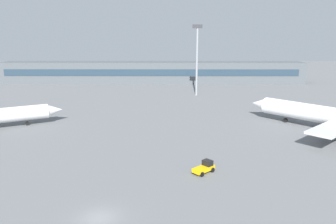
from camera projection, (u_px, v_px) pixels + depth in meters
ground_plane at (135, 125)px, 75.71m from camera, size 400.00×400.00×0.00m
terminal_building at (152, 72)px, 144.12m from camera, size 131.38×12.13×9.00m
baggage_tug_yellow at (205, 167)px, 48.96m from camera, size 3.65×3.56×1.75m
floodlight_tower_west at (197, 55)px, 110.31m from camera, size 3.20×0.80×23.76m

